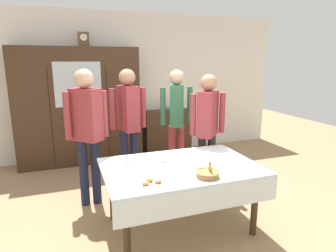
# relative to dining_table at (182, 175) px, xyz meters

# --- Properties ---
(ground_plane) EXTENTS (12.00, 12.00, 0.00)m
(ground_plane) POSITION_rel_dining_table_xyz_m (0.00, 0.24, -0.63)
(ground_plane) COLOR #997A56
(ground_plane) RESTS_ON ground
(back_wall) EXTENTS (6.40, 0.10, 2.70)m
(back_wall) POSITION_rel_dining_table_xyz_m (0.00, 2.89, 0.72)
(back_wall) COLOR silver
(back_wall) RESTS_ON ground
(dining_table) EXTENTS (1.65, 1.10, 0.73)m
(dining_table) POSITION_rel_dining_table_xyz_m (0.00, 0.00, 0.00)
(dining_table) COLOR #3D2819
(dining_table) RESTS_ON ground
(wall_cabinet) EXTENTS (2.10, 0.46, 2.05)m
(wall_cabinet) POSITION_rel_dining_table_xyz_m (-0.90, 2.59, 0.39)
(wall_cabinet) COLOR #3D2819
(wall_cabinet) RESTS_ON ground
(mantel_clock) EXTENTS (0.18, 0.11, 0.24)m
(mantel_clock) POSITION_rel_dining_table_xyz_m (-0.75, 2.59, 1.54)
(mantel_clock) COLOR brown
(mantel_clock) RESTS_ON wall_cabinet
(bookshelf_low) EXTENTS (0.93, 0.35, 0.85)m
(bookshelf_low) POSITION_rel_dining_table_xyz_m (0.77, 2.64, -0.21)
(bookshelf_low) COLOR #3D2819
(bookshelf_low) RESTS_ON ground
(book_stack) EXTENTS (0.18, 0.22, 0.05)m
(book_stack) POSITION_rel_dining_table_xyz_m (0.77, 2.64, 0.24)
(book_stack) COLOR #2D5184
(book_stack) RESTS_ON bookshelf_low
(tea_cup_near_right) EXTENTS (0.13, 0.13, 0.06)m
(tea_cup_near_right) POSITION_rel_dining_table_xyz_m (0.38, 0.16, 0.12)
(tea_cup_near_right) COLOR white
(tea_cup_near_right) RESTS_ON dining_table
(tea_cup_mid_left) EXTENTS (0.13, 0.13, 0.06)m
(tea_cup_mid_left) POSITION_rel_dining_table_xyz_m (-0.52, 0.33, 0.12)
(tea_cup_mid_left) COLOR white
(tea_cup_mid_left) RESTS_ON dining_table
(tea_cup_far_left) EXTENTS (0.13, 0.13, 0.06)m
(tea_cup_far_left) POSITION_rel_dining_table_xyz_m (-0.15, 0.21, 0.12)
(tea_cup_far_left) COLOR white
(tea_cup_far_left) RESTS_ON dining_table
(bread_basket) EXTENTS (0.24, 0.24, 0.16)m
(bread_basket) POSITION_rel_dining_table_xyz_m (0.13, -0.34, 0.13)
(bread_basket) COLOR #9E7542
(bread_basket) RESTS_ON dining_table
(pastry_plate) EXTENTS (0.28, 0.28, 0.05)m
(pastry_plate) POSITION_rel_dining_table_xyz_m (-0.43, -0.35, 0.11)
(pastry_plate) COLOR white
(pastry_plate) RESTS_ON dining_table
(spoon_near_left) EXTENTS (0.12, 0.02, 0.01)m
(spoon_near_left) POSITION_rel_dining_table_xyz_m (0.56, -0.07, 0.10)
(spoon_near_left) COLOR silver
(spoon_near_left) RESTS_ON dining_table
(spoon_back_edge) EXTENTS (0.12, 0.02, 0.01)m
(spoon_back_edge) POSITION_rel_dining_table_xyz_m (0.42, 0.32, 0.10)
(spoon_back_edge) COLOR silver
(spoon_back_edge) RESTS_ON dining_table
(spoon_mid_right) EXTENTS (0.12, 0.02, 0.01)m
(spoon_mid_right) POSITION_rel_dining_table_xyz_m (0.65, 0.43, 0.10)
(spoon_mid_right) COLOR silver
(spoon_mid_right) RESTS_ON dining_table
(person_near_right_end) EXTENTS (0.52, 0.40, 1.65)m
(person_near_right_end) POSITION_rel_dining_table_xyz_m (0.68, 0.75, 0.37)
(person_near_right_end) COLOR #232328
(person_near_right_end) RESTS_ON ground
(person_behind_table_right) EXTENTS (0.52, 0.40, 1.73)m
(person_behind_table_right) POSITION_rel_dining_table_xyz_m (-0.89, 0.92, 0.43)
(person_behind_table_right) COLOR #191E38
(person_behind_table_right) RESTS_ON ground
(person_by_cabinet) EXTENTS (0.52, 0.41, 1.69)m
(person_by_cabinet) POSITION_rel_dining_table_xyz_m (0.48, 1.40, 0.40)
(person_by_cabinet) COLOR #933338
(person_by_cabinet) RESTS_ON ground
(person_beside_shelf) EXTENTS (0.52, 0.40, 1.72)m
(person_beside_shelf) POSITION_rel_dining_table_xyz_m (-0.29, 1.30, 0.42)
(person_beside_shelf) COLOR #191E38
(person_beside_shelf) RESTS_ON ground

